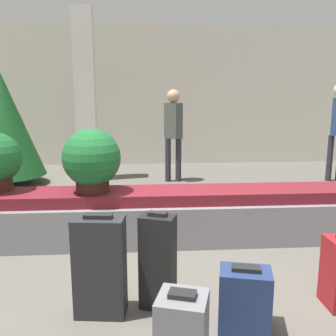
{
  "coord_description": "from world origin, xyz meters",
  "views": [
    {
      "loc": [
        -0.29,
        -2.86,
        1.63
      ],
      "look_at": [
        0.0,
        1.21,
        0.83
      ],
      "focal_mm": 40.0,
      "sensor_mm": 36.0,
      "label": 1
    }
  ],
  "objects_px": {
    "suitcase_3": "(245,299)",
    "suitcase_4": "(100,267)",
    "pillar": "(86,97)",
    "suitcase_2": "(182,333)",
    "potted_plant_2": "(92,160)",
    "traveler_1": "(173,127)",
    "suitcase_0": "(158,262)",
    "decorated_tree": "(3,124)"
  },
  "relations": [
    {
      "from": "potted_plant_2",
      "to": "traveler_1",
      "type": "relative_size",
      "value": 0.4
    },
    {
      "from": "traveler_1",
      "to": "pillar",
      "type": "bearing_deg",
      "value": -139.08
    },
    {
      "from": "decorated_tree",
      "to": "traveler_1",
      "type": "bearing_deg",
      "value": 1.07
    },
    {
      "from": "pillar",
      "to": "decorated_tree",
      "type": "bearing_deg",
      "value": -166.08
    },
    {
      "from": "traveler_1",
      "to": "suitcase_2",
      "type": "bearing_deg",
      "value": -43.11
    },
    {
      "from": "suitcase_3",
      "to": "potted_plant_2",
      "type": "xyz_separation_m",
      "value": [
        -1.25,
        1.68,
        0.72
      ]
    },
    {
      "from": "suitcase_0",
      "to": "decorated_tree",
      "type": "relative_size",
      "value": 0.37
    },
    {
      "from": "suitcase_4",
      "to": "suitcase_3",
      "type": "bearing_deg",
      "value": -7.39
    },
    {
      "from": "suitcase_4",
      "to": "potted_plant_2",
      "type": "relative_size",
      "value": 1.13
    },
    {
      "from": "suitcase_2",
      "to": "traveler_1",
      "type": "xyz_separation_m",
      "value": [
        0.38,
        5.02,
        0.8
      ]
    },
    {
      "from": "pillar",
      "to": "suitcase_0",
      "type": "xyz_separation_m",
      "value": [
        1.15,
        -4.62,
        -1.23
      ]
    },
    {
      "from": "suitcase_0",
      "to": "decorated_tree",
      "type": "xyz_separation_m",
      "value": [
        -2.59,
        4.26,
        0.75
      ]
    },
    {
      "from": "suitcase_4",
      "to": "suitcase_0",
      "type": "bearing_deg",
      "value": 16.04
    },
    {
      "from": "potted_plant_2",
      "to": "traveler_1",
      "type": "height_order",
      "value": "traveler_1"
    },
    {
      "from": "pillar",
      "to": "suitcase_3",
      "type": "distance_m",
      "value": 5.42
    },
    {
      "from": "traveler_1",
      "to": "decorated_tree",
      "type": "bearing_deg",
      "value": -127.75
    },
    {
      "from": "pillar",
      "to": "traveler_1",
      "type": "distance_m",
      "value": 1.76
    },
    {
      "from": "pillar",
      "to": "suitcase_4",
      "type": "height_order",
      "value": "pillar"
    },
    {
      "from": "suitcase_3",
      "to": "traveler_1",
      "type": "distance_m",
      "value": 4.72
    },
    {
      "from": "suitcase_2",
      "to": "suitcase_3",
      "type": "xyz_separation_m",
      "value": [
        0.48,
        0.37,
        -0.02
      ]
    },
    {
      "from": "pillar",
      "to": "traveler_1",
      "type": "relative_size",
      "value": 1.85
    },
    {
      "from": "traveler_1",
      "to": "decorated_tree",
      "type": "distance_m",
      "value": 3.08
    },
    {
      "from": "suitcase_2",
      "to": "suitcase_4",
      "type": "bearing_deg",
      "value": 148.06
    },
    {
      "from": "suitcase_3",
      "to": "suitcase_4",
      "type": "relative_size",
      "value": 0.6
    },
    {
      "from": "potted_plant_2",
      "to": "suitcase_0",
      "type": "bearing_deg",
      "value": -64.19
    },
    {
      "from": "decorated_tree",
      "to": "suitcase_2",
      "type": "bearing_deg",
      "value": -61.44
    },
    {
      "from": "suitcase_0",
      "to": "potted_plant_2",
      "type": "height_order",
      "value": "potted_plant_2"
    },
    {
      "from": "potted_plant_2",
      "to": "suitcase_4",
      "type": "bearing_deg",
      "value": -81.23
    },
    {
      "from": "suitcase_3",
      "to": "traveler_1",
      "type": "relative_size",
      "value": 0.27
    },
    {
      "from": "suitcase_4",
      "to": "potted_plant_2",
      "type": "bearing_deg",
      "value": 105.32
    },
    {
      "from": "pillar",
      "to": "potted_plant_2",
      "type": "xyz_separation_m",
      "value": [
        0.5,
        -3.27,
        -0.66
      ]
    },
    {
      "from": "suitcase_2",
      "to": "potted_plant_2",
      "type": "relative_size",
      "value": 0.73
    },
    {
      "from": "suitcase_3",
      "to": "decorated_tree",
      "type": "xyz_separation_m",
      "value": [
        -3.18,
        4.59,
        0.9
      ]
    },
    {
      "from": "pillar",
      "to": "suitcase_4",
      "type": "distance_m",
      "value": 4.9
    },
    {
      "from": "suitcase_2",
      "to": "potted_plant_2",
      "type": "bearing_deg",
      "value": 127.31
    },
    {
      "from": "suitcase_2",
      "to": "potted_plant_2",
      "type": "height_order",
      "value": "potted_plant_2"
    },
    {
      "from": "potted_plant_2",
      "to": "traveler_1",
      "type": "bearing_deg",
      "value": 69.0
    },
    {
      "from": "pillar",
      "to": "suitcase_3",
      "type": "height_order",
      "value": "pillar"
    },
    {
      "from": "pillar",
      "to": "traveler_1",
      "type": "height_order",
      "value": "pillar"
    },
    {
      "from": "suitcase_0",
      "to": "traveler_1",
      "type": "xyz_separation_m",
      "value": [
        0.49,
        4.32,
        0.67
      ]
    },
    {
      "from": "suitcase_3",
      "to": "traveler_1",
      "type": "bearing_deg",
      "value": 104.98
    },
    {
      "from": "suitcase_0",
      "to": "suitcase_3",
      "type": "distance_m",
      "value": 0.7
    }
  ]
}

